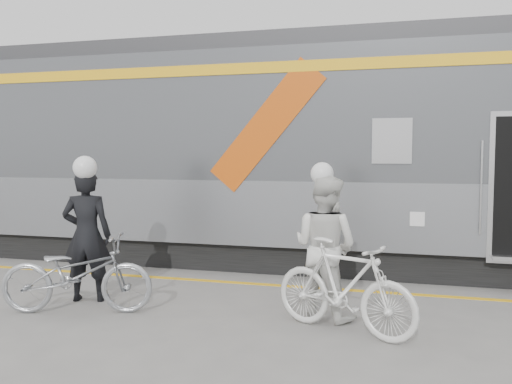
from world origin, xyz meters
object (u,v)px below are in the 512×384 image
(man, at_px, (87,235))
(bicycle_left, at_px, (77,274))
(bicycle_right, at_px, (344,287))
(woman, at_px, (325,247))

(man, height_order, bicycle_left, man)
(bicycle_left, relative_size, bicycle_right, 1.07)
(woman, bearing_deg, bicycle_left, 35.60)
(woman, height_order, bicycle_right, woman)
(bicycle_left, distance_m, bicycle_right, 3.41)
(man, relative_size, woman, 1.03)
(man, bearing_deg, bicycle_left, 93.84)
(man, relative_size, bicycle_left, 0.95)
(bicycle_left, bearing_deg, man, 3.84)
(bicycle_left, bearing_deg, woman, -94.10)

